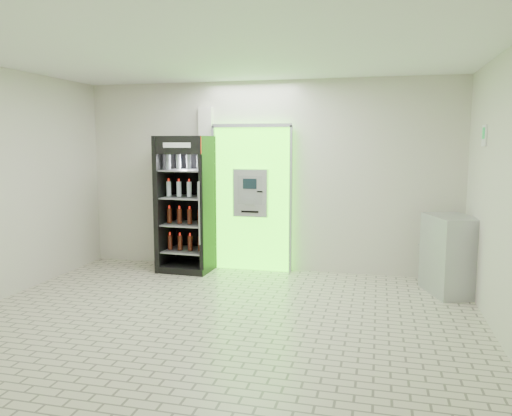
% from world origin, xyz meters
% --- Properties ---
extents(ground, '(6.00, 6.00, 0.00)m').
position_xyz_m(ground, '(0.00, 0.00, 0.00)').
color(ground, '#BDB49D').
rests_on(ground, ground).
extents(room_shell, '(6.00, 6.00, 6.00)m').
position_xyz_m(room_shell, '(0.00, 0.00, 1.84)').
color(room_shell, beige).
rests_on(room_shell, ground).
extents(atm_assembly, '(1.30, 0.24, 2.33)m').
position_xyz_m(atm_assembly, '(-0.20, 2.41, 1.17)').
color(atm_assembly, '#3EEE13').
rests_on(atm_assembly, ground).
extents(pillar, '(0.22, 0.11, 2.60)m').
position_xyz_m(pillar, '(-0.98, 2.45, 1.30)').
color(pillar, silver).
rests_on(pillar, ground).
extents(beverage_cooler, '(0.83, 0.77, 2.14)m').
position_xyz_m(beverage_cooler, '(-1.20, 2.14, 1.03)').
color(beverage_cooler, black).
rests_on(beverage_cooler, ground).
extents(steel_cabinet, '(0.78, 0.93, 1.06)m').
position_xyz_m(steel_cabinet, '(2.72, 1.77, 0.53)').
color(steel_cabinet, '#A3A5AB').
rests_on(steel_cabinet, ground).
extents(exit_sign, '(0.02, 0.22, 0.26)m').
position_xyz_m(exit_sign, '(2.99, 1.40, 2.12)').
color(exit_sign, white).
rests_on(exit_sign, room_shell).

